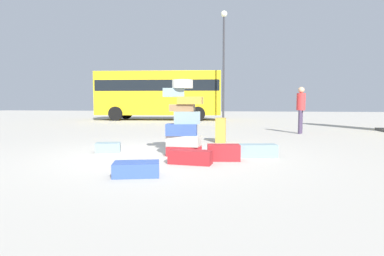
{
  "coord_description": "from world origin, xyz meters",
  "views": [
    {
      "loc": [
        1.84,
        -6.11,
        1.04
      ],
      "look_at": [
        0.44,
        0.85,
        0.5
      ],
      "focal_mm": 28.96,
      "sensor_mm": 36.0,
      "label": 1
    }
  ],
  "objects_px": {
    "suitcase_tower": "(184,123)",
    "suitcase_slate_foreground_far": "(108,147)",
    "suitcase_slate_left_side": "(257,151)",
    "lamp_post": "(224,51)",
    "suitcase_maroon_right_side": "(224,153)",
    "person_bearded_onlooker": "(301,106)",
    "parked_bus": "(159,93)",
    "suitcase_maroon_white_trunk": "(190,157)",
    "suitcase_navy_behind_tower": "(136,169)",
    "suitcase_tan_upright_blue": "(221,130)",
    "suitcase_navy_foreground_near": "(187,131)"
  },
  "relations": [
    {
      "from": "suitcase_tower",
      "to": "suitcase_slate_foreground_far",
      "type": "xyz_separation_m",
      "value": [
        -1.7,
        0.04,
        -0.55
      ]
    },
    {
      "from": "suitcase_slate_left_side",
      "to": "lamp_post",
      "type": "relative_size",
      "value": 0.12
    },
    {
      "from": "suitcase_maroon_right_side",
      "to": "person_bearded_onlooker",
      "type": "height_order",
      "value": "person_bearded_onlooker"
    },
    {
      "from": "suitcase_slate_left_side",
      "to": "parked_bus",
      "type": "xyz_separation_m",
      "value": [
        -6.32,
        13.77,
        1.71
      ]
    },
    {
      "from": "suitcase_tower",
      "to": "suitcase_maroon_white_trunk",
      "type": "distance_m",
      "value": 1.12
    },
    {
      "from": "suitcase_slate_foreground_far",
      "to": "suitcase_navy_behind_tower",
      "type": "xyz_separation_m",
      "value": [
        1.45,
        -2.01,
        -0.0
      ]
    },
    {
      "from": "suitcase_maroon_white_trunk",
      "to": "person_bearded_onlooker",
      "type": "relative_size",
      "value": 0.45
    },
    {
      "from": "suitcase_slate_left_side",
      "to": "parked_bus",
      "type": "height_order",
      "value": "parked_bus"
    },
    {
      "from": "person_bearded_onlooker",
      "to": "lamp_post",
      "type": "bearing_deg",
      "value": -136.23
    },
    {
      "from": "suitcase_tower",
      "to": "person_bearded_onlooker",
      "type": "distance_m",
      "value": 6.18
    },
    {
      "from": "suitcase_maroon_right_side",
      "to": "suitcase_maroon_white_trunk",
      "type": "distance_m",
      "value": 0.71
    },
    {
      "from": "suitcase_tan_upright_blue",
      "to": "suitcase_navy_behind_tower",
      "type": "height_order",
      "value": "suitcase_tan_upright_blue"
    },
    {
      "from": "suitcase_navy_foreground_near",
      "to": "suitcase_tan_upright_blue",
      "type": "bearing_deg",
      "value": 61.71
    },
    {
      "from": "suitcase_maroon_right_side",
      "to": "parked_bus",
      "type": "bearing_deg",
      "value": 101.14
    },
    {
      "from": "suitcase_maroon_right_side",
      "to": "suitcase_navy_behind_tower",
      "type": "xyz_separation_m",
      "value": [
        -1.12,
        -1.5,
        -0.05
      ]
    },
    {
      "from": "suitcase_slate_foreground_far",
      "to": "suitcase_tan_upright_blue",
      "type": "relative_size",
      "value": 0.77
    },
    {
      "from": "suitcase_tower",
      "to": "suitcase_maroon_right_side",
      "type": "relative_size",
      "value": 2.59
    },
    {
      "from": "person_bearded_onlooker",
      "to": "lamp_post",
      "type": "height_order",
      "value": "lamp_post"
    },
    {
      "from": "suitcase_navy_behind_tower",
      "to": "lamp_post",
      "type": "xyz_separation_m",
      "value": [
        -0.12,
        14.11,
        4.06
      ]
    },
    {
      "from": "suitcase_slate_foreground_far",
      "to": "suitcase_maroon_right_side",
      "type": "bearing_deg",
      "value": -32.54
    },
    {
      "from": "suitcase_slate_foreground_far",
      "to": "lamp_post",
      "type": "bearing_deg",
      "value": 62.43
    },
    {
      "from": "suitcase_slate_left_side",
      "to": "suitcase_tower",
      "type": "bearing_deg",
      "value": 168.87
    },
    {
      "from": "suitcase_tower",
      "to": "suitcase_maroon_white_trunk",
      "type": "xyz_separation_m",
      "value": [
        0.33,
        -0.93,
        -0.53
      ]
    },
    {
      "from": "suitcase_slate_left_side",
      "to": "lamp_post",
      "type": "xyz_separation_m",
      "value": [
        -1.86,
        12.08,
        4.04
      ]
    },
    {
      "from": "suitcase_maroon_right_side",
      "to": "suitcase_navy_foreground_near",
      "type": "bearing_deg",
      "value": 112.26
    },
    {
      "from": "suitcase_slate_foreground_far",
      "to": "parked_bus",
      "type": "bearing_deg",
      "value": 81.47
    },
    {
      "from": "suitcase_tower",
      "to": "suitcase_navy_foreground_near",
      "type": "relative_size",
      "value": 1.94
    },
    {
      "from": "suitcase_tower",
      "to": "suitcase_maroon_right_side",
      "type": "distance_m",
      "value": 1.11
    },
    {
      "from": "suitcase_navy_foreground_near",
      "to": "suitcase_maroon_white_trunk",
      "type": "distance_m",
      "value": 2.15
    },
    {
      "from": "suitcase_tan_upright_blue",
      "to": "person_bearded_onlooker",
      "type": "height_order",
      "value": "person_bearded_onlooker"
    },
    {
      "from": "suitcase_tower",
      "to": "person_bearded_onlooker",
      "type": "bearing_deg",
      "value": 60.5
    },
    {
      "from": "suitcase_navy_foreground_near",
      "to": "suitcase_maroon_right_side",
      "type": "bearing_deg",
      "value": -54.25
    },
    {
      "from": "suitcase_slate_foreground_far",
      "to": "suitcase_maroon_white_trunk",
      "type": "relative_size",
      "value": 0.69
    },
    {
      "from": "suitcase_slate_left_side",
      "to": "suitcase_maroon_white_trunk",
      "type": "bearing_deg",
      "value": -152.76
    },
    {
      "from": "suitcase_slate_left_side",
      "to": "person_bearded_onlooker",
      "type": "relative_size",
      "value": 0.46
    },
    {
      "from": "suitcase_tan_upright_blue",
      "to": "person_bearded_onlooker",
      "type": "xyz_separation_m",
      "value": [
        2.52,
        3.08,
        0.65
      ]
    },
    {
      "from": "suitcase_navy_foreground_near",
      "to": "person_bearded_onlooker",
      "type": "distance_m",
      "value": 5.34
    },
    {
      "from": "suitcase_slate_foreground_far",
      "to": "lamp_post",
      "type": "height_order",
      "value": "lamp_post"
    },
    {
      "from": "person_bearded_onlooker",
      "to": "suitcase_tan_upright_blue",
      "type": "bearing_deg",
      "value": -22.25
    },
    {
      "from": "suitcase_tower",
      "to": "person_bearded_onlooker",
      "type": "height_order",
      "value": "person_bearded_onlooker"
    },
    {
      "from": "suitcase_navy_foreground_near",
      "to": "suitcase_slate_left_side",
      "type": "relative_size",
      "value": 1.05
    },
    {
      "from": "suitcase_slate_foreground_far",
      "to": "parked_bus",
      "type": "height_order",
      "value": "parked_bus"
    },
    {
      "from": "suitcase_navy_foreground_near",
      "to": "parked_bus",
      "type": "height_order",
      "value": "parked_bus"
    },
    {
      "from": "suitcase_maroon_white_trunk",
      "to": "lamp_post",
      "type": "xyz_separation_m",
      "value": [
        -0.71,
        13.06,
        4.05
      ]
    },
    {
      "from": "person_bearded_onlooker",
      "to": "parked_bus",
      "type": "distance_m",
      "value": 11.58
    },
    {
      "from": "suitcase_tan_upright_blue",
      "to": "parked_bus",
      "type": "xyz_separation_m",
      "value": [
        -5.35,
        11.54,
        1.5
      ]
    },
    {
      "from": "suitcase_tower",
      "to": "suitcase_slate_left_side",
      "type": "xyz_separation_m",
      "value": [
        1.49,
        0.05,
        -0.53
      ]
    },
    {
      "from": "suitcase_navy_behind_tower",
      "to": "lamp_post",
      "type": "height_order",
      "value": "lamp_post"
    },
    {
      "from": "suitcase_tower",
      "to": "suitcase_navy_foreground_near",
      "type": "height_order",
      "value": "suitcase_tower"
    },
    {
      "from": "suitcase_navy_behind_tower",
      "to": "person_bearded_onlooker",
      "type": "height_order",
      "value": "person_bearded_onlooker"
    }
  ]
}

